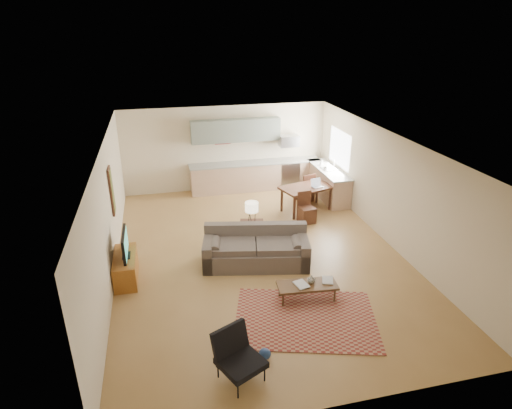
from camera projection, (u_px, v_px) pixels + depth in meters
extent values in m
plane|color=olive|center=(259.00, 254.00, 10.14)|extent=(9.00, 9.00, 0.00)
plane|color=white|center=(259.00, 143.00, 9.08)|extent=(9.00, 9.00, 0.00)
plane|color=beige|center=(226.00, 148.00, 13.64)|extent=(6.50, 0.00, 6.50)
plane|color=beige|center=(340.00, 331.00, 5.59)|extent=(6.50, 0.00, 6.50)
plane|color=beige|center=(108.00, 215.00, 8.93)|extent=(0.00, 9.00, 9.00)
plane|color=beige|center=(390.00, 190.00, 10.29)|extent=(0.00, 9.00, 9.00)
cube|color=#A5A8AD|center=(288.00, 173.00, 14.13)|extent=(0.62, 0.62, 0.90)
cube|color=#A5A8AD|center=(289.00, 141.00, 13.71)|extent=(0.62, 0.40, 0.35)
cube|color=slate|center=(236.00, 130.00, 13.31)|extent=(2.80, 0.34, 0.70)
cube|color=white|center=(340.00, 148.00, 12.89)|extent=(0.02, 1.40, 1.05)
cube|color=maroon|center=(305.00, 319.00, 7.92)|extent=(2.97, 2.43, 0.02)
imported|color=maroon|center=(296.00, 286.00, 8.27)|extent=(0.36, 0.41, 0.03)
imported|color=navy|center=(322.00, 280.00, 8.47)|extent=(0.40, 0.43, 0.02)
imported|color=black|center=(312.00, 279.00, 8.37)|extent=(0.16, 0.16, 0.16)
imported|color=#FBECC5|center=(322.00, 163.00, 13.35)|extent=(0.09, 0.09, 0.19)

